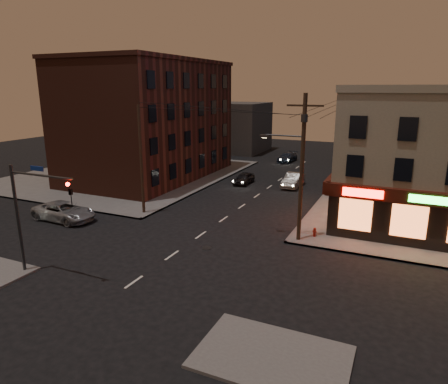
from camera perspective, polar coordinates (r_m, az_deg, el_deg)
The scene contains 16 objects.
ground at distance 26.25m, azimuth -7.45°, elevation -8.96°, with size 120.00×120.00×0.00m, color black.
sidewalk_nw at distance 51.07m, azimuth -13.44°, elevation 2.57°, with size 24.00×28.00×0.15m, color #514F4C.
pizza_building at distance 34.23m, azimuth 29.30°, elevation 4.21°, with size 15.85×12.85×10.50m.
brick_apartment at distance 48.07m, azimuth -10.55°, elevation 9.92°, with size 12.00×20.00×13.00m, color #4C2318.
bg_building_ne_a at distance 58.70m, azimuth 25.53°, elevation 6.48°, with size 10.00×12.00×7.00m, color #3F3D3A.
bg_building_nw at distance 67.77m, azimuth 1.91°, elevation 9.25°, with size 9.00×10.00×8.00m, color #3F3D3A.
bg_building_ne_b at distance 72.67m, azimuth 23.85°, elevation 7.59°, with size 8.00×8.00×6.00m, color #3F3D3A.
utility_pole_main at distance 27.23m, azimuth 10.88°, elevation 4.46°, with size 4.20×0.44×10.00m.
utility_pole_far at distance 52.96m, azimuth 17.87°, elevation 7.72°, with size 0.26×0.26×9.00m, color #382619.
utility_pole_west at distance 33.78m, azimuth -11.74°, elevation 4.47°, with size 0.24×0.24×9.00m, color #382619.
traffic_signal at distance 24.46m, azimuth -26.10°, elevation -1.83°, with size 4.49×0.32×6.47m.
suv_cross at distance 34.85m, azimuth -21.89°, elevation -2.59°, with size 2.49×5.40×1.50m, color gray.
sedan_near at distance 44.61m, azimuth 2.88°, elevation 1.96°, with size 1.50×3.73×1.27m, color black.
sedan_mid at distance 43.90m, azimuth 9.86°, elevation 1.70°, with size 1.58×4.54×1.50m, color slate.
sedan_far at distance 58.70m, azimuth 9.04°, elevation 4.93°, with size 1.85×4.54×1.32m, color #1C2638.
fire_hydrant at distance 29.34m, azimuth 12.81°, elevation -5.54°, with size 0.30×0.30×0.66m.
Camera 1 is at (12.94, -20.27, 10.51)m, focal length 32.00 mm.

